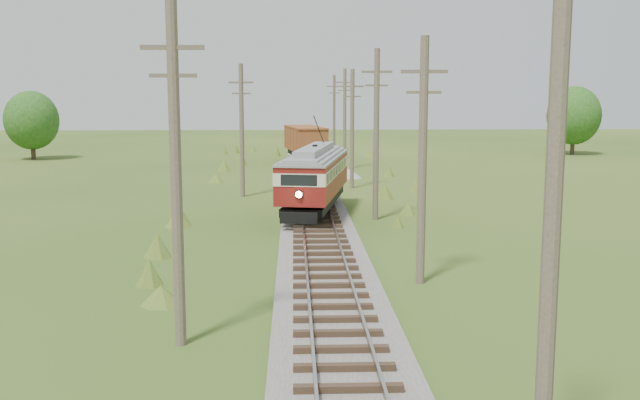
{
  "coord_description": "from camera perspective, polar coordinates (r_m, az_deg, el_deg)",
  "views": [
    {
      "loc": [
        -1.16,
        -6.41,
        6.62
      ],
      "look_at": [
        0.0,
        24.67,
        2.01
      ],
      "focal_mm": 40.0,
      "sensor_mm": 36.0,
      "label": 1
    }
  ],
  "objects": [
    {
      "name": "railbed_main",
      "position": [
        40.93,
        -0.49,
        -0.61
      ],
      "size": [
        3.6,
        96.0,
        0.57
      ],
      "color": "#605B54",
      "rests_on": "ground"
    },
    {
      "name": "streetcar",
      "position": [
        38.68,
        -0.41,
        2.13
      ],
      "size": [
        4.34,
        11.03,
        4.98
      ],
      "rotation": [
        0.0,
        0.0,
        -0.17
      ],
      "color": "black",
      "rests_on": "ground"
    },
    {
      "name": "gondola",
      "position": [
        70.12,
        -1.19,
        4.78
      ],
      "size": [
        4.29,
        9.33,
        2.99
      ],
      "rotation": [
        0.0,
        0.0,
        0.16
      ],
      "color": "black",
      "rests_on": "ground"
    },
    {
      "name": "gravel_pile",
      "position": [
        57.89,
        1.65,
        2.44
      ],
      "size": [
        3.48,
        3.69,
        1.27
      ],
      "color": "gray",
      "rests_on": "ground"
    },
    {
      "name": "utility_pole_r_1",
      "position": [
        12.38,
        18.05,
        -2.33
      ],
      "size": [
        0.3,
        0.3,
        8.8
      ],
      "color": "brown",
      "rests_on": "ground"
    },
    {
      "name": "utility_pole_r_2",
      "position": [
        24.91,
        8.2,
        3.28
      ],
      "size": [
        1.6,
        0.3,
        8.6
      ],
      "color": "brown",
      "rests_on": "ground"
    },
    {
      "name": "utility_pole_r_3",
      "position": [
        37.72,
        4.52,
        5.37
      ],
      "size": [
        1.6,
        0.3,
        9.0
      ],
      "color": "brown",
      "rests_on": "ground"
    },
    {
      "name": "utility_pole_r_4",
      "position": [
        50.63,
        2.59,
        5.81
      ],
      "size": [
        1.6,
        0.3,
        8.4
      ],
      "color": "brown",
      "rests_on": "ground"
    },
    {
      "name": "utility_pole_r_5",
      "position": [
        63.61,
        1.99,
        6.58
      ],
      "size": [
        1.6,
        0.3,
        8.9
      ],
      "color": "brown",
      "rests_on": "ground"
    },
    {
      "name": "utility_pole_r_6",
      "position": [
        76.56,
        1.13,
        6.81
      ],
      "size": [
        1.6,
        0.3,
        8.7
      ],
      "color": "brown",
      "rests_on": "ground"
    },
    {
      "name": "utility_pole_l_a",
      "position": [
        18.76,
        -11.45,
        2.16
      ],
      "size": [
        1.6,
        0.3,
        9.0
      ],
      "color": "brown",
      "rests_on": "ground"
    },
    {
      "name": "utility_pole_l_b",
      "position": [
        46.58,
        -6.28,
        5.67
      ],
      "size": [
        1.6,
        0.3,
        8.6
      ],
      "color": "brown",
      "rests_on": "ground"
    },
    {
      "name": "tree_mid_a",
      "position": [
        79.14,
        -22.09,
        5.93
      ],
      "size": [
        5.46,
        5.46,
        7.03
      ],
      "color": "#38281C",
      "rests_on": "ground"
    },
    {
      "name": "tree_mid_b",
      "position": [
        84.41,
        19.65,
        6.38
      ],
      "size": [
        5.88,
        5.88,
        7.57
      ],
      "color": "#38281C",
      "rests_on": "ground"
    }
  ]
}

